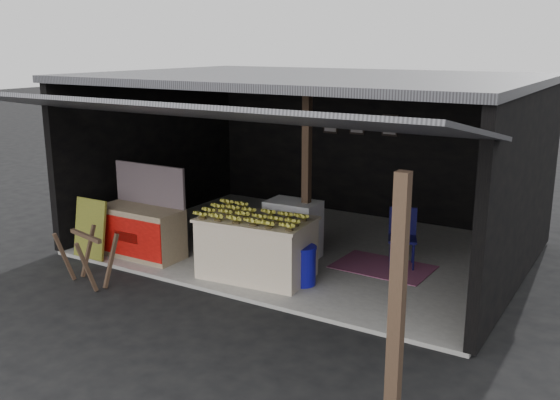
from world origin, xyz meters
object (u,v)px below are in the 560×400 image
Objects in this scene: white_crate at (293,229)px; sawhorse at (87,253)px; neighbor_stall at (141,229)px; water_barrel at (303,266)px; plastic_chair at (403,232)px; banana_table at (257,247)px.

white_crate is 1.13× the size of sawhorse.
neighbor_stall is 2.72× the size of water_barrel.
white_crate is 3.26m from sawhorse.
neighbor_stall is 4.28m from plastic_chair.
sawhorse reaches higher than water_barrel.
white_crate is at bearing 63.99° from sawhorse.
sawhorse is at bearing -130.89° from white_crate.
plastic_chair reaches higher than water_barrel.
white_crate reaches higher than water_barrel.
water_barrel is (0.74, -0.98, -0.20)m from white_crate.
plastic_chair is at bearing 17.29° from white_crate.
banana_table reaches higher than plastic_chair.
water_barrel is (2.93, 0.28, -0.18)m from neighbor_stall.
banana_table reaches higher than sawhorse.
white_crate reaches higher than sawhorse.
neighbor_stall is 2.95m from water_barrel.
white_crate is at bearing 127.19° from water_barrel.
banana_table is 2.36m from plastic_chair.
banana_table is at bearing -173.21° from water_barrel.
sawhorse is at bearing -161.76° from plastic_chair.
white_crate is at bearing 177.52° from plastic_chair.
water_barrel is 0.60× the size of plastic_chair.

